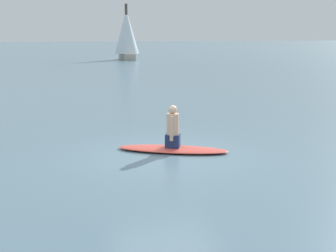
# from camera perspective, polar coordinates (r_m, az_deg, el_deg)

# --- Properties ---
(ground_plane) EXTENTS (400.00, 400.00, 0.00)m
(ground_plane) POSITION_cam_1_polar(r_m,az_deg,el_deg) (10.58, -0.15, -3.61)
(ground_plane) COLOR slate
(surfboard) EXTENTS (1.94, 2.69, 0.10)m
(surfboard) POSITION_cam_1_polar(r_m,az_deg,el_deg) (10.90, 0.59, -2.91)
(surfboard) COLOR #D84C3F
(surfboard) RESTS_ON ground
(person_paddler) EXTENTS (0.42, 0.42, 1.01)m
(person_paddler) POSITION_cam_1_polar(r_m,az_deg,el_deg) (10.79, 0.59, -0.30)
(person_paddler) COLOR navy
(person_paddler) RESTS_ON surfboard
(sailboat_near_right) EXTENTS (3.94, 2.82, 6.17)m
(sailboat_near_right) POSITION_cam_1_polar(r_m,az_deg,el_deg) (52.42, -5.21, 11.40)
(sailboat_near_right) COLOR #B2A893
(sailboat_near_right) RESTS_ON ground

